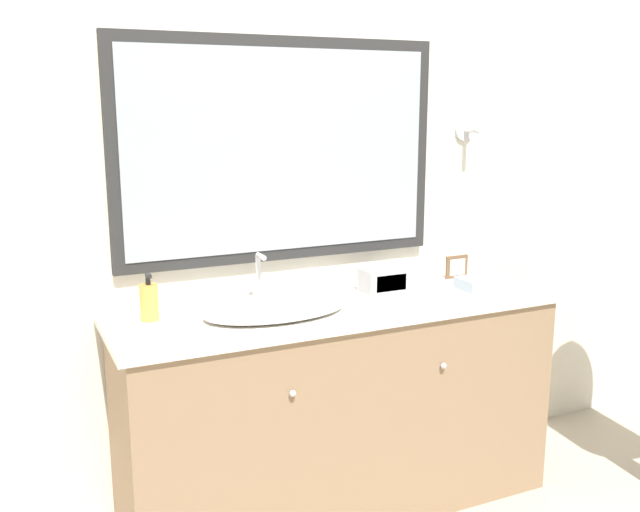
{
  "coord_description": "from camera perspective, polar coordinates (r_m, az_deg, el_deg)",
  "views": [
    {
      "loc": [
        -1.2,
        -2.12,
        1.65
      ],
      "look_at": [
        -0.08,
        0.28,
        1.07
      ],
      "focal_mm": 40.0,
      "sensor_mm": 36.0,
      "label": 1
    }
  ],
  "objects": [
    {
      "name": "appliance_box",
      "position": [
        2.98,
        5.18,
        -1.92
      ],
      "size": [
        0.19,
        0.12,
        0.1
      ],
      "color": "#BCBCC1",
      "rests_on": "vanity_counter"
    },
    {
      "name": "sink_basin",
      "position": [
        2.67,
        -3.68,
        -4.26
      ],
      "size": [
        0.54,
        0.36,
        0.2
      ],
      "color": "silver",
      "rests_on": "vanity_counter"
    },
    {
      "name": "soap_bottle",
      "position": [
        2.65,
        -13.52,
        -3.57
      ],
      "size": [
        0.07,
        0.07,
        0.18
      ],
      "color": "gold",
      "rests_on": "vanity_counter"
    },
    {
      "name": "vanity_counter",
      "position": [
        2.95,
        1.53,
        -11.97
      ],
      "size": [
        1.79,
        0.55,
        0.87
      ],
      "color": "#937556",
      "rests_on": "ground_plane"
    },
    {
      "name": "wall_back",
      "position": [
        2.98,
        -1.05,
        5.22
      ],
      "size": [
        8.0,
        0.18,
        2.55
      ],
      "color": "silver",
      "rests_on": "ground_plane"
    },
    {
      "name": "hand_towel_near_sink",
      "position": [
        3.09,
        12.7,
        -2.14
      ],
      "size": [
        0.18,
        0.13,
        0.05
      ],
      "color": "#A8B7C6",
      "rests_on": "vanity_counter"
    },
    {
      "name": "picture_frame",
      "position": [
        3.25,
        10.88,
        -0.85
      ],
      "size": [
        0.11,
        0.01,
        0.1
      ],
      "color": "brown",
      "rests_on": "vanity_counter"
    }
  ]
}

